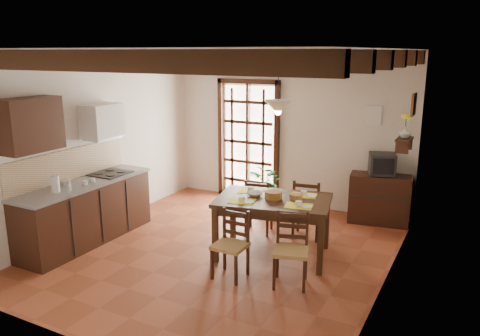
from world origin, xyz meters
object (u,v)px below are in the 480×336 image
Objects in this scene: crt_tv at (382,164)px; potted_plant at (268,181)px; sideboard at (379,199)px; chair_near_right at (291,263)px; pendant_lamp at (278,106)px; kitchen_counter at (86,211)px; chair_far_left at (259,216)px; chair_near_left at (231,257)px; chair_far_right at (307,219)px; dining_table at (273,206)px.

crt_tv is 0.28× the size of potted_plant.
chair_near_right is at bearing -109.08° from sideboard.
pendant_lamp is at bearing -61.83° from potted_plant.
chair_near_right is (3.19, 0.15, -0.19)m from kitchen_counter.
chair_near_right reaches higher than chair_far_left.
potted_plant reaches higher than kitchen_counter.
chair_near_left is 2.56m from potted_plant.
chair_far_left is 0.76m from chair_far_right.
pendant_lamp is (-0.00, 0.10, 1.36)m from dining_table.
chair_far_right is at bearing -179.94° from chair_far_left.
kitchen_counter reaches higher than sideboard.
potted_plant is at bearing 118.17° from pendant_lamp.
kitchen_counter is 2.61m from chair_far_left.
crt_tv is at bearing -152.86° from chair_far_left.
crt_tv is at bearing 49.91° from dining_table.
sideboard is at bearing 62.76° from chair_near_right.
chair_near_right is 1.74m from chair_far_left.
chair_near_right is at bearing 94.89° from chair_far_right.
chair_near_right is 2.68m from potted_plant.
chair_near_left reaches higher than sideboard.
chair_far_left is 0.90× the size of sideboard.
potted_plant is 2.12× the size of pendant_lamp.
chair_far_right is (0.41, 1.69, 0.02)m from chair_near_left.
dining_table is at bearing 17.50° from kitchen_counter.
dining_table is at bearing 111.74° from chair_near_right.
sideboard is at bearing 11.27° from potted_plant.
crt_tv is at bearing 11.09° from potted_plant.
chair_far_right is at bearing -37.26° from potted_plant.
chair_near_right is at bearing -64.05° from dining_table.
kitchen_counter reaches higher than chair_far_right.
kitchen_counter is 4.65m from sideboard.
kitchen_counter is 1.32× the size of dining_table.
sideboard is 0.60m from crt_tv.
chair_far_left is at bearing 102.49° from chair_near_left.
potted_plant is at bearing 172.66° from crt_tv.
crt_tv reaches higher than sideboard.
dining_table is 2.26m from crt_tv.
sideboard is 0.54× the size of potted_plant.
potted_plant reaches higher than crt_tv.
kitchen_counter reaches higher than chair_near_left.
chair_far_right is 1.42m from sideboard.
dining_table is 3.43× the size of crt_tv.
chair_far_left is at bearing 132.88° from pendant_lamp.
potted_plant reaches higher than chair_far_right.
chair_near_left is 1.73× the size of crt_tv.
chair_far_left is at bearing -148.90° from sideboard.
chair_near_left is 2.05m from pendant_lamp.
chair_far_left is 1.97m from pendant_lamp.
sideboard is at bearing 61.14° from pendant_lamp.
kitchen_counter reaches higher than chair_far_left.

